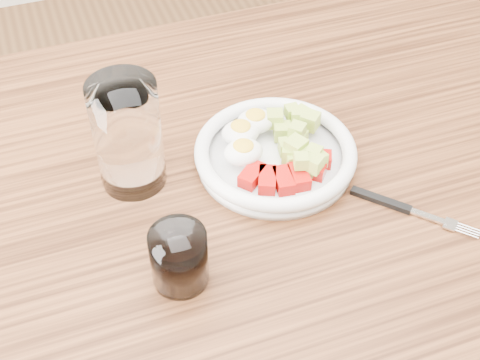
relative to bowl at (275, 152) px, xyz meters
name	(u,v)px	position (x,y,z in m)	size (l,w,h in m)	color
dining_table	(249,247)	(-0.06, -0.05, -0.12)	(1.50, 0.90, 0.77)	brown
bowl	(275,152)	(0.00, 0.00, 0.00)	(0.23, 0.23, 0.05)	white
fork	(398,206)	(0.12, -0.14, -0.02)	(0.13, 0.13, 0.01)	black
water_glass	(128,135)	(-0.19, 0.04, 0.06)	(0.09, 0.09, 0.16)	white
coffee_glass	(179,258)	(-0.18, -0.15, 0.02)	(0.07, 0.07, 0.08)	white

